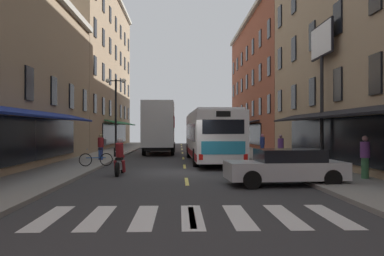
# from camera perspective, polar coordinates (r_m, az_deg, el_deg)

# --- Properties ---
(ground_plane) EXTENTS (34.80, 80.00, 0.10)m
(ground_plane) POSITION_cam_1_polar(r_m,az_deg,el_deg) (19.75, -0.92, -6.27)
(ground_plane) COLOR #333335
(lane_centre_dashes) EXTENTS (0.14, 73.90, 0.01)m
(lane_centre_dashes) POSITION_cam_1_polar(r_m,az_deg,el_deg) (19.50, -0.91, -6.19)
(lane_centre_dashes) COLOR #DBCC4C
(lane_centre_dashes) RESTS_ON ground
(crosswalk_near) EXTENTS (7.10, 2.80, 0.01)m
(crosswalk_near) POSITION_cam_1_polar(r_m,az_deg,el_deg) (9.85, -0.00, -12.14)
(crosswalk_near) COLOR silver
(crosswalk_near) RESTS_ON ground
(sidewalk_left) EXTENTS (3.00, 80.00, 0.14)m
(sidewalk_left) POSITION_cam_1_polar(r_m,az_deg,el_deg) (20.51, -17.72, -5.69)
(sidewalk_left) COLOR gray
(sidewalk_left) RESTS_ON ground
(sidewalk_right) EXTENTS (3.00, 80.00, 0.14)m
(sidewalk_right) POSITION_cam_1_polar(r_m,az_deg,el_deg) (20.69, 15.73, -5.65)
(sidewalk_right) COLOR gray
(sidewalk_right) RESTS_ON ground
(billboard_sign) EXTENTS (0.40, 3.04, 7.34)m
(billboard_sign) POSITION_cam_1_polar(r_m,az_deg,el_deg) (22.55, 17.50, 9.41)
(billboard_sign) COLOR black
(billboard_sign) RESTS_ON sidewalk_right
(transit_bus) EXTENTS (2.88, 11.75, 3.15)m
(transit_bus) POSITION_cam_1_polar(r_m,az_deg,el_deg) (25.89, 2.61, -1.04)
(transit_bus) COLOR white
(transit_bus) RESTS_ON ground
(box_truck) EXTENTS (2.50, 7.98, 4.20)m
(box_truck) POSITION_cam_1_polar(r_m,az_deg,el_deg) (33.87, -4.53, 0.02)
(box_truck) COLOR #B21E19
(box_truck) RESTS_ON ground
(sedan_near) EXTENTS (2.06, 4.32, 1.39)m
(sedan_near) POSITION_cam_1_polar(r_m,az_deg,el_deg) (44.23, -3.97, -1.90)
(sedan_near) COLOR maroon
(sedan_near) RESTS_ON ground
(sedan_mid) EXTENTS (4.37, 2.13, 1.32)m
(sedan_mid) POSITION_cam_1_polar(r_m,az_deg,el_deg) (15.49, 12.85, -5.24)
(sedan_mid) COLOR silver
(sedan_mid) RESTS_ON ground
(motorcycle_rider) EXTENTS (0.62, 2.07, 1.66)m
(motorcycle_rider) POSITION_cam_1_polar(r_m,az_deg,el_deg) (18.75, -9.92, -4.26)
(motorcycle_rider) COLOR black
(motorcycle_rider) RESTS_ON ground
(bicycle_near) EXTENTS (1.69, 0.51, 0.91)m
(bicycle_near) POSITION_cam_1_polar(r_m,az_deg,el_deg) (21.98, -13.12, -4.20)
(bicycle_near) COLOR black
(bicycle_near) RESTS_ON sidewalk_left
(pedestrian_near) EXTENTS (0.51, 0.48, 1.62)m
(pedestrian_near) POSITION_cam_1_polar(r_m,az_deg,el_deg) (26.43, -12.45, -2.45)
(pedestrian_near) COLOR navy
(pedestrian_near) RESTS_ON sidewalk_left
(pedestrian_mid) EXTENTS (0.36, 0.36, 1.66)m
(pedestrian_mid) POSITION_cam_1_polar(r_m,az_deg,el_deg) (17.31, 22.79, -3.66)
(pedestrian_mid) COLOR #33663F
(pedestrian_mid) RESTS_ON sidewalk_right
(pedestrian_far) EXTENTS (0.36, 0.36, 1.57)m
(pedestrian_far) POSITION_cam_1_polar(r_m,az_deg,el_deg) (30.54, 9.69, -2.25)
(pedestrian_far) COLOR navy
(pedestrian_far) RESTS_ON sidewalk_right
(pedestrian_rear) EXTENTS (0.36, 0.36, 1.58)m
(pedestrian_rear) POSITION_cam_1_polar(r_m,az_deg,el_deg) (25.48, 12.15, -2.64)
(pedestrian_rear) COLOR black
(pedestrian_rear) RESTS_ON sidewalk_right
(street_lamp_twin) EXTENTS (1.42, 0.32, 5.45)m
(street_lamp_twin) POSITION_cam_1_polar(r_m,az_deg,el_deg) (29.24, -10.48, 2.00)
(street_lamp_twin) COLOR black
(street_lamp_twin) RESTS_ON sidewalk_left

